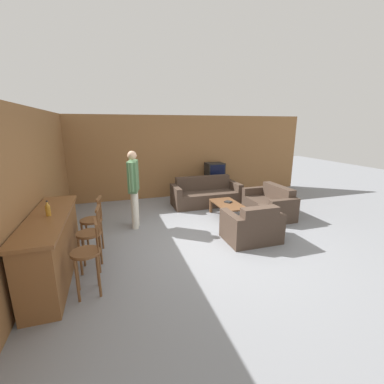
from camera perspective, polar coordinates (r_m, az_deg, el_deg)
ground_plane at (r=5.31m, az=4.85°, el=-11.04°), size 24.00×24.00×0.00m
wall_back at (r=8.37m, az=-4.66°, el=7.76°), size 9.40×0.08×2.60m
wall_left at (r=5.98m, az=-29.76°, el=3.13°), size 0.08×8.69×2.60m
bar_counter at (r=4.53m, az=-28.59°, el=-10.52°), size 0.55×2.22×1.00m
bar_chair_near at (r=3.86m, az=-22.27°, el=-13.26°), size 0.43×0.43×1.06m
bar_chair_mid at (r=4.45m, az=-21.67°, el=-9.44°), size 0.41×0.41×1.06m
bar_chair_far at (r=5.01m, az=-21.25°, el=-6.68°), size 0.45×0.45×1.06m
couch_far at (r=7.61m, az=3.03°, el=-0.65°), size 1.99×0.84×0.81m
armchair_near at (r=5.38m, az=13.21°, el=-7.63°), size 1.06×0.79×0.79m
loveseat_right at (r=7.00m, az=16.86°, el=-2.67°), size 0.77×1.43×0.78m
coffee_table at (r=6.56m, az=7.97°, el=-2.97°), size 0.60×1.09×0.38m
tv_unit at (r=8.64m, az=4.98°, el=1.05°), size 1.04×0.46×0.55m
tv at (r=8.52m, az=5.07°, el=4.64°), size 0.57×0.49×0.55m
bottle at (r=4.31m, az=-29.39°, el=-3.29°), size 0.07×0.07×0.23m
book_on_table at (r=6.63m, az=8.05°, el=-2.18°), size 0.21×0.21×0.03m
person_by_window at (r=5.86m, az=-12.83°, el=1.43°), size 0.29×0.59×1.76m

